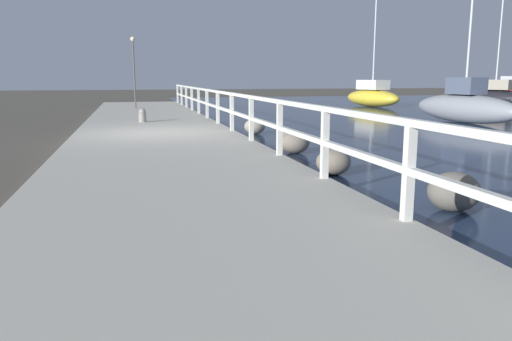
# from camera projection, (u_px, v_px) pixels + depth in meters

# --- Properties ---
(ground_plane) EXTENTS (120.00, 120.00, 0.00)m
(ground_plane) POSITION_uv_depth(u_px,v_px,m) (157.00, 142.00, 13.63)
(ground_plane) COLOR #4C473D
(dock_walkway) EXTENTS (4.39, 36.00, 0.25)m
(dock_walkway) POSITION_uv_depth(u_px,v_px,m) (157.00, 137.00, 13.60)
(dock_walkway) COLOR #B2AD9E
(dock_walkway) RESTS_ON ground
(railing) EXTENTS (0.10, 32.50, 1.07)m
(railing) POSITION_uv_depth(u_px,v_px,m) (232.00, 105.00, 13.95)
(railing) COLOR silver
(railing) RESTS_ON dock_walkway
(boulder_downstream) EXTENTS (0.65, 0.58, 0.49)m
(boulder_downstream) POSITION_uv_depth(u_px,v_px,m) (255.00, 126.00, 15.43)
(boulder_downstream) COLOR gray
(boulder_downstream) RESTS_ON ground
(boulder_upstream) EXTENTS (0.68, 0.61, 0.51)m
(boulder_upstream) POSITION_uv_depth(u_px,v_px,m) (295.00, 143.00, 11.54)
(boulder_upstream) COLOR slate
(boulder_upstream) RESTS_ON ground
(boulder_far_strip) EXTENTS (0.38, 0.34, 0.29)m
(boulder_far_strip) POSITION_uv_depth(u_px,v_px,m) (286.00, 136.00, 13.85)
(boulder_far_strip) COLOR slate
(boulder_far_strip) RESTS_ON ground
(boulder_mid_strip) EXTENTS (0.64, 0.57, 0.48)m
(boulder_mid_strip) POSITION_uv_depth(u_px,v_px,m) (333.00, 162.00, 8.98)
(boulder_mid_strip) COLOR slate
(boulder_mid_strip) RESTS_ON ground
(boulder_near_dock) EXTENTS (0.70, 0.63, 0.52)m
(boulder_near_dock) POSITION_uv_depth(u_px,v_px,m) (454.00, 192.00, 6.56)
(boulder_near_dock) COLOR #666056
(boulder_near_dock) RESTS_ON ground
(mooring_bollard) EXTENTS (0.26, 0.26, 0.46)m
(mooring_bollard) POSITION_uv_depth(u_px,v_px,m) (142.00, 115.00, 16.83)
(mooring_bollard) COLOR gray
(mooring_bollard) RESTS_ON dock_walkway
(dock_lamp) EXTENTS (0.23, 0.23, 3.39)m
(dock_lamp) POSITION_uv_depth(u_px,v_px,m) (134.00, 59.00, 23.86)
(dock_lamp) COLOR #514C47
(dock_lamp) RESTS_ON dock_walkway
(sailboat_yellow) EXTENTS (2.38, 4.72, 6.58)m
(sailboat_yellow) POSITION_uv_depth(u_px,v_px,m) (372.00, 96.00, 29.94)
(sailboat_yellow) COLOR gold
(sailboat_yellow) RESTS_ON water_surface
(sailboat_black) EXTENTS (3.20, 4.85, 7.24)m
(sailboat_black) POSITION_uv_depth(u_px,v_px,m) (495.00, 96.00, 29.65)
(sailboat_black) COLOR black
(sailboat_black) RESTS_ON water_surface
(sailboat_gray) EXTENTS (1.64, 5.45, 5.30)m
(sailboat_gray) POSITION_uv_depth(u_px,v_px,m) (465.00, 106.00, 19.26)
(sailboat_gray) COLOR gray
(sailboat_gray) RESTS_ON water_surface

